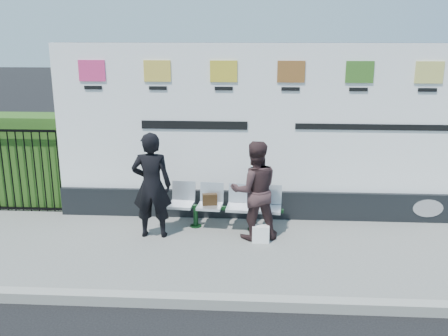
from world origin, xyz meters
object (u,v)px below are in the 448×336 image
woman_right (255,190)px  woman_left (152,185)px  billboard (288,145)px  bench (224,217)px

woman_right → woman_left: bearing=-11.0°
billboard → woman_right: bearing=-120.9°
woman_right → bench: bearing=-47.6°
billboard → woman_left: bearing=-156.0°
billboard → woman_right: (-0.56, -0.94, -0.51)m
woman_left → woman_right: 1.62m
billboard → bench: 1.63m
bench → woman_right: (0.49, -0.35, 0.59)m
billboard → bench: billboard is taller
bench → woman_right: woman_right is taller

